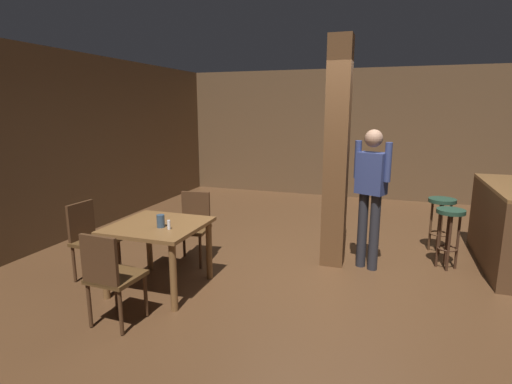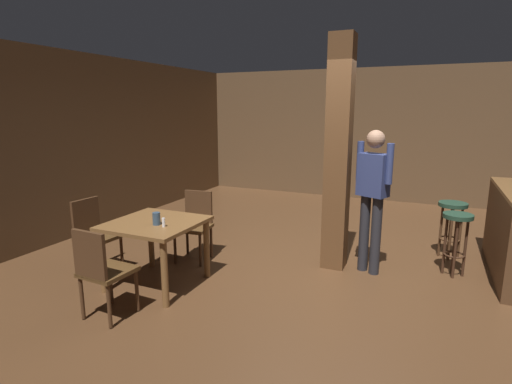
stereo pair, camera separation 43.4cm
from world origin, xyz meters
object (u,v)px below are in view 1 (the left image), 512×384
Objects in this scene: chair_west at (90,236)px; napkin_cup at (161,221)px; chair_south at (110,274)px; bar_stool_near at (450,225)px; chair_north at (193,223)px; dining_table at (159,235)px; standing_person at (371,189)px; bar_counter at (500,225)px; salt_shaker at (169,225)px; bar_stool_mid at (441,212)px.

napkin_cup is at bearing -4.33° from chair_west.
bar_stool_near is (3.05, 2.48, 0.05)m from chair_south.
chair_west and chair_north have the same top height.
napkin_cup is at bearing -149.73° from bar_stool_near.
dining_table is 2.54m from standing_person.
chair_west is at bearing 175.67° from napkin_cup.
bar_counter is (1.56, 0.61, -0.47)m from standing_person.
salt_shaker is at bearing -149.22° from bar_counter.
dining_table is 1.07× the size of chair_south.
standing_person reaches higher than bar_stool_mid.
chair_south is at bearing -95.70° from napkin_cup.
salt_shaker is 0.05× the size of bar_counter.
napkin_cup reaches higher than salt_shaker.
standing_person is 2.29× the size of bar_stool_mid.
bar_stool_near is (3.07, 1.64, -0.06)m from dining_table.
chair_west is 3.36m from standing_person.
napkin_cup reaches higher than bar_stool_near.
chair_south is at bearing -41.35° from chair_west.
dining_table is at bearing 1.16° from chair_west.
chair_north is 3.20m from bar_stool_near.
bar_stool_mid is at bearing 38.71° from napkin_cup.
standing_person reaches higher than chair_south.
bar_counter is at bearing 30.78° from salt_shaker.
dining_table is 7.00× the size of napkin_cup.
bar_stool_near is (3.98, 1.66, 0.05)m from chair_west.
chair_north is (0.88, 0.87, 0.00)m from chair_west.
chair_north is (-0.03, 0.85, -0.11)m from dining_table.
chair_west is (-0.91, -0.02, -0.11)m from dining_table.
chair_west is 4.31m from bar_stool_near.
dining_table is 3.48m from bar_stool_near.
standing_person reaches higher than napkin_cup.
chair_west is 0.52× the size of standing_person.
chair_south and chair_west have the same top height.
bar_counter is 0.72m from bar_stool_mid.
chair_north is (-0.05, 1.68, 0.00)m from chair_south.
standing_person is 1.38m from bar_stool_mid.
salt_shaker is at bearing -142.69° from standing_person.
chair_south is 4.60m from bar_counter.
bar_counter is at bearing 21.35° from standing_person.
chair_south is 1.00× the size of chair_west.
chair_south is 0.52× the size of standing_person.
napkin_cup reaches higher than dining_table.
standing_person reaches higher than bar_counter.
standing_person is 1.74m from bar_counter.
bar_counter reaches higher than chair_west.
salt_shaker is (1.12, -0.11, 0.28)m from chair_west.
chair_south is at bearing -88.39° from chair_north.
bar_stool_mid is at bearing 30.05° from chair_west.
napkin_cup is 0.08× the size of standing_person.
chair_west is at bearing -156.05° from standing_person.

